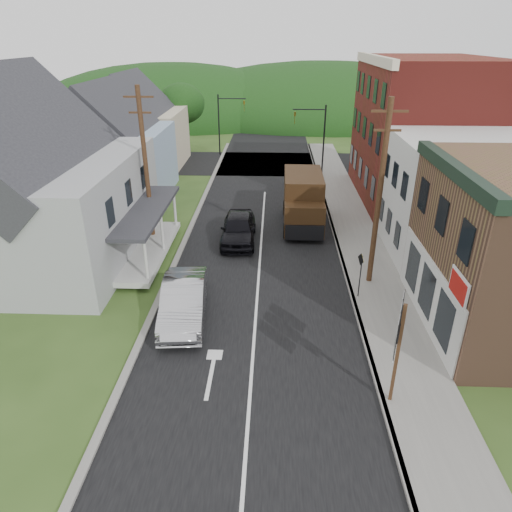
# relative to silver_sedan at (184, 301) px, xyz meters

# --- Properties ---
(ground) EXTENTS (120.00, 120.00, 0.00)m
(ground) POSITION_rel_silver_sedan_xyz_m (3.14, 0.05, -0.86)
(ground) COLOR #2D4719
(ground) RESTS_ON ground
(road) EXTENTS (9.00, 90.00, 0.02)m
(road) POSITION_rel_silver_sedan_xyz_m (3.14, 10.05, -0.86)
(road) COLOR black
(road) RESTS_ON ground
(cross_road) EXTENTS (60.00, 9.00, 0.02)m
(cross_road) POSITION_rel_silver_sedan_xyz_m (3.14, 27.05, -0.86)
(cross_road) COLOR black
(cross_road) RESTS_ON ground
(sidewalk_right) EXTENTS (2.80, 55.00, 0.15)m
(sidewalk_right) POSITION_rel_silver_sedan_xyz_m (9.04, 8.05, -0.78)
(sidewalk_right) COLOR slate
(sidewalk_right) RESTS_ON ground
(curb_right) EXTENTS (0.20, 55.00, 0.15)m
(curb_right) POSITION_rel_silver_sedan_xyz_m (7.69, 8.05, -0.78)
(curb_right) COLOR slate
(curb_right) RESTS_ON ground
(curb_left) EXTENTS (0.30, 55.00, 0.12)m
(curb_left) POSITION_rel_silver_sedan_xyz_m (-1.51, 8.05, -0.80)
(curb_left) COLOR slate
(curb_left) RESTS_ON ground
(storefront_white) EXTENTS (8.00, 7.00, 6.50)m
(storefront_white) POSITION_rel_silver_sedan_xyz_m (14.44, 7.55, 2.39)
(storefront_white) COLOR silver
(storefront_white) RESTS_ON ground
(storefront_red) EXTENTS (8.00, 12.00, 10.00)m
(storefront_red) POSITION_rel_silver_sedan_xyz_m (14.44, 17.05, 4.14)
(storefront_red) COLOR maroon
(storefront_red) RESTS_ON ground
(house_gray) EXTENTS (10.20, 12.24, 8.35)m
(house_gray) POSITION_rel_silver_sedan_xyz_m (-8.86, 6.05, 3.37)
(house_gray) COLOR #9D9FA2
(house_gray) RESTS_ON ground
(house_blue) EXTENTS (7.14, 8.16, 7.28)m
(house_blue) POSITION_rel_silver_sedan_xyz_m (-7.86, 17.05, 2.83)
(house_blue) COLOR #8C9FBF
(house_blue) RESTS_ON ground
(house_cream) EXTENTS (7.14, 8.16, 7.28)m
(house_cream) POSITION_rel_silver_sedan_xyz_m (-8.36, 26.05, 2.83)
(house_cream) COLOR #BBAA91
(house_cream) RESTS_ON ground
(utility_pole_right) EXTENTS (1.60, 0.26, 9.00)m
(utility_pole_right) POSITION_rel_silver_sedan_xyz_m (8.74, 3.55, 3.80)
(utility_pole_right) COLOR #472D19
(utility_pole_right) RESTS_ON ground
(utility_pole_left) EXTENTS (1.60, 0.26, 9.00)m
(utility_pole_left) POSITION_rel_silver_sedan_xyz_m (-3.36, 8.05, 3.80)
(utility_pole_left) COLOR #472D19
(utility_pole_left) RESTS_ON ground
(traffic_signal_right) EXTENTS (2.87, 0.20, 6.00)m
(traffic_signal_right) POSITION_rel_silver_sedan_xyz_m (7.44, 23.55, 2.90)
(traffic_signal_right) COLOR black
(traffic_signal_right) RESTS_ON ground
(traffic_signal_left) EXTENTS (2.87, 0.20, 6.00)m
(traffic_signal_left) POSITION_rel_silver_sedan_xyz_m (-1.16, 30.55, 2.90)
(traffic_signal_left) COLOR black
(traffic_signal_left) RESTS_ON ground
(tree_left_b) EXTENTS (4.80, 4.80, 6.94)m
(tree_left_b) POSITION_rel_silver_sedan_xyz_m (-13.86, 12.05, 4.02)
(tree_left_b) COLOR #382616
(tree_left_b) RESTS_ON ground
(tree_left_c) EXTENTS (5.80, 5.80, 8.41)m
(tree_left_c) POSITION_rel_silver_sedan_xyz_m (-15.86, 20.05, 5.08)
(tree_left_c) COLOR #382616
(tree_left_c) RESTS_ON ground
(tree_left_d) EXTENTS (4.80, 4.80, 6.94)m
(tree_left_d) POSITION_rel_silver_sedan_xyz_m (-5.86, 32.05, 4.02)
(tree_left_d) COLOR #382616
(tree_left_d) RESTS_ON ground
(forested_ridge) EXTENTS (90.00, 30.00, 16.00)m
(forested_ridge) POSITION_rel_silver_sedan_xyz_m (3.14, 55.05, -0.86)
(forested_ridge) COLOR black
(forested_ridge) RESTS_ON ground
(silver_sedan) EXTENTS (2.32, 5.37, 1.72)m
(silver_sedan) POSITION_rel_silver_sedan_xyz_m (0.00, 0.00, 0.00)
(silver_sedan) COLOR #B0AFB4
(silver_sedan) RESTS_ON ground
(dark_sedan) EXTENTS (2.09, 5.02, 1.70)m
(dark_sedan) POSITION_rel_silver_sedan_xyz_m (1.76, 8.39, -0.01)
(dark_sedan) COLOR black
(dark_sedan) RESTS_ON ground
(delivery_van) EXTENTS (2.54, 6.01, 3.35)m
(delivery_van) POSITION_rel_silver_sedan_xyz_m (5.74, 11.12, 0.83)
(delivery_van) COLOR black
(delivery_van) RESTS_ON ground
(route_sign_cluster) EXTENTS (0.77, 2.07, 3.79)m
(route_sign_cluster) POSITION_rel_silver_sedan_xyz_m (7.89, -4.83, 1.74)
(route_sign_cluster) COLOR #472D19
(route_sign_cluster) RESTS_ON sidewalk_right
(warning_sign) EXTENTS (0.17, 0.61, 2.26)m
(warning_sign) POSITION_rel_silver_sedan_xyz_m (7.92, 1.97, 0.73)
(warning_sign) COLOR black
(warning_sign) RESTS_ON sidewalk_right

